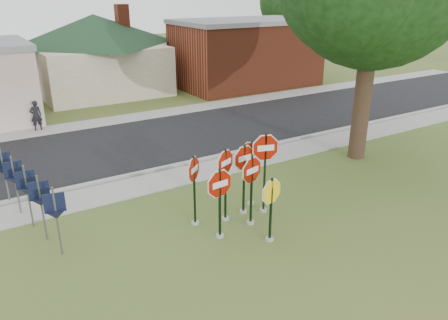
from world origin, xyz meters
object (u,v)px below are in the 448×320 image
stop_sign_center (252,181)px  stop_sign_yellow (271,203)px  pedestrian (36,115)px  stop_sign_left (220,194)px

stop_sign_center → stop_sign_yellow: bearing=-94.5°
pedestrian → stop_sign_center: bearing=101.8°
stop_sign_yellow → stop_sign_left: (-1.12, 0.90, 0.18)m
stop_sign_yellow → pedestrian: stop_sign_yellow is taller
stop_sign_center → stop_sign_left: 1.22m
stop_sign_center → pedestrian: 13.93m
stop_sign_yellow → stop_sign_left: size_ratio=0.90×
stop_sign_center → pedestrian: size_ratio=1.52×
stop_sign_center → stop_sign_left: stop_sign_center is taller
stop_sign_yellow → pedestrian: size_ratio=1.33×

